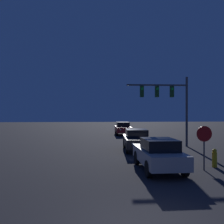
{
  "coord_description": "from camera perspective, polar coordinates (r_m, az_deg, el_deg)",
  "views": [
    {
      "loc": [
        -1.02,
        -5.48,
        2.81
      ],
      "look_at": [
        0.0,
        10.12,
        2.76
      ],
      "focal_mm": 40.0,
      "sensor_mm": 36.0,
      "label": 1
    }
  ],
  "objects": [
    {
      "name": "traffic_signal_mast",
      "position": [
        20.36,
        12.8,
        3.05
      ],
      "size": [
        4.92,
        0.3,
        5.56
      ],
      "color": "#4C4C51",
      "rests_on": "ground_plane"
    },
    {
      "name": "car_mid",
      "position": [
        18.02,
        5.66,
        -6.27
      ],
      "size": [
        1.95,
        4.35,
        1.51
      ],
      "rotation": [
        0.0,
        0.0,
        3.09
      ],
      "color": "black",
      "rests_on": "ground_plane"
    },
    {
      "name": "car_near",
      "position": [
        12.21,
        10.59,
        -9.36
      ],
      "size": [
        1.85,
        4.31,
        1.51
      ],
      "rotation": [
        0.0,
        0.0,
        0.02
      ],
      "color": "#99999E",
      "rests_on": "ground_plane"
    },
    {
      "name": "fire_hydrant",
      "position": [
        13.74,
        22.39,
        -9.7
      ],
      "size": [
        0.24,
        0.24,
        0.93
      ],
      "color": "gold",
      "rests_on": "ground_plane"
    },
    {
      "name": "car_far",
      "position": [
        29.85,
        2.52,
        -3.72
      ],
      "size": [
        1.84,
        4.3,
        1.51
      ],
      "rotation": [
        0.0,
        0.0,
        3.12
      ],
      "color": "#B21E1E",
      "rests_on": "ground_plane"
    },
    {
      "name": "stop_sign",
      "position": [
        12.7,
        20.33,
        -5.87
      ],
      "size": [
        0.75,
        0.07,
        2.11
      ],
      "color": "#4C4C51",
      "rests_on": "ground_plane"
    }
  ]
}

